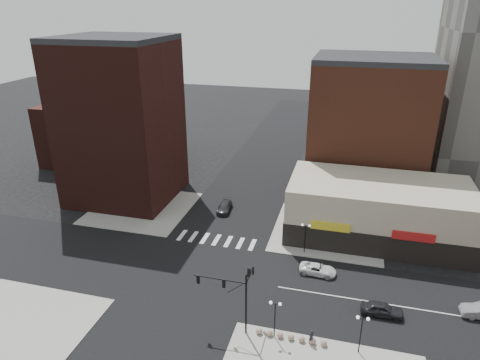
% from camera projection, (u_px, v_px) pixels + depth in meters
% --- Properties ---
extents(ground, '(240.00, 240.00, 0.00)m').
position_uv_depth(ground, '(197.00, 274.00, 51.64)').
color(ground, black).
rests_on(ground, ground).
extents(road_ew, '(200.00, 14.00, 0.02)m').
position_uv_depth(road_ew, '(197.00, 274.00, 51.63)').
color(road_ew, black).
rests_on(road_ew, ground).
extents(road_ns, '(14.00, 200.00, 0.02)m').
position_uv_depth(road_ns, '(197.00, 274.00, 51.63)').
color(road_ns, black).
rests_on(road_ns, ground).
extents(sidewalk_nw, '(15.00, 15.00, 0.12)m').
position_uv_depth(sidewalk_nw, '(142.00, 208.00, 67.95)').
color(sidewalk_nw, gray).
rests_on(sidewalk_nw, ground).
extents(sidewalk_ne, '(15.00, 15.00, 0.12)m').
position_uv_depth(sidewalk_ne, '(327.00, 231.00, 61.13)').
color(sidewalk_ne, gray).
rests_on(sidewalk_ne, ground).
extents(sidewalk_sw, '(15.00, 15.00, 0.12)m').
position_uv_depth(sidewalk_sw, '(7.00, 335.00, 42.10)').
color(sidewalk_sw, gray).
rests_on(sidewalk_sw, ground).
extents(building_nw, '(16.00, 15.00, 25.00)m').
position_uv_depth(building_nw, '(121.00, 124.00, 67.76)').
color(building_nw, '#331410').
rests_on(building_nw, ground).
extents(building_nw_low, '(20.00, 18.00, 12.00)m').
position_uv_depth(building_nw_low, '(105.00, 131.00, 87.16)').
color(building_nw_low, '#331410').
rests_on(building_nw_low, ground).
extents(building_ne_midrise, '(18.00, 15.00, 22.00)m').
position_uv_depth(building_ne_midrise, '(367.00, 131.00, 69.20)').
color(building_ne_midrise, brown).
rests_on(building_ne_midrise, ground).
extents(building_ne_row, '(24.20, 12.20, 8.00)m').
position_uv_depth(building_ne_row, '(377.00, 215.00, 58.79)').
color(building_ne_row, '#B5AB90').
rests_on(building_ne_row, ground).
extents(traffic_signal, '(5.59, 3.09, 7.77)m').
position_uv_depth(traffic_signal, '(237.00, 289.00, 41.03)').
color(traffic_signal, black).
rests_on(traffic_signal, ground).
extents(street_lamp_se_a, '(1.22, 0.32, 4.16)m').
position_uv_depth(street_lamp_se_a, '(275.00, 310.00, 40.64)').
color(street_lamp_se_a, black).
rests_on(street_lamp_se_a, sidewalk_se).
extents(street_lamp_se_b, '(1.22, 0.32, 4.16)m').
position_uv_depth(street_lamp_se_b, '(362.00, 325.00, 38.76)').
color(street_lamp_se_b, black).
rests_on(street_lamp_se_b, sidewalk_se).
extents(street_lamp_ne, '(1.22, 0.32, 4.16)m').
position_uv_depth(street_lamp_ne, '(306.00, 231.00, 54.67)').
color(street_lamp_ne, black).
rests_on(street_lamp_ne, sidewalk_ne).
extents(bollard_row, '(6.91, 0.61, 0.61)m').
position_uv_depth(bollard_row, '(291.00, 337.00, 41.36)').
color(bollard_row, gray).
rests_on(bollard_row, sidewalk_se).
extents(white_suv, '(4.47, 2.20, 1.22)m').
position_uv_depth(white_suv, '(318.00, 269.00, 51.48)').
color(white_suv, white).
rests_on(white_suv, ground).
extents(dark_sedan_east, '(4.32, 1.74, 1.47)m').
position_uv_depth(dark_sedan_east, '(382.00, 309.00, 44.64)').
color(dark_sedan_east, black).
rests_on(dark_sedan_east, ground).
extents(dark_sedan_north, '(2.27, 4.79, 1.35)m').
position_uv_depth(dark_sedan_north, '(225.00, 207.00, 66.86)').
color(dark_sedan_north, black).
rests_on(dark_sedan_north, ground).
extents(pedestrian, '(0.68, 0.67, 1.59)m').
position_uv_depth(pedestrian, '(311.00, 337.00, 40.72)').
color(pedestrian, black).
rests_on(pedestrian, sidewalk_se).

